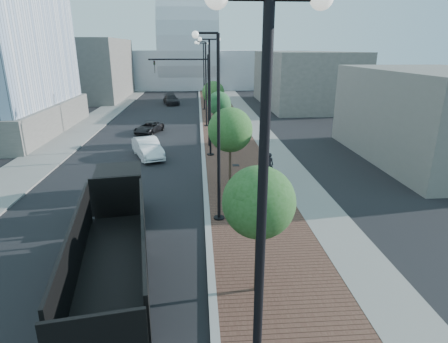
{
  "coord_description": "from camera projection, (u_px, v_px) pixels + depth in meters",
  "views": [
    {
      "loc": [
        -0.38,
        -7.26,
        8.49
      ],
      "look_at": [
        1.0,
        12.0,
        2.0
      ],
      "focal_mm": 29.51,
      "sensor_mm": 36.0,
      "label": 1
    }
  ],
  "objects": [
    {
      "name": "streetlight_3",
      "position": [
        205.0,
        88.0,
        40.39
      ],
      "size": [
        1.44,
        0.56,
        9.21
      ],
      "color": "black",
      "rests_on": "ground"
    },
    {
      "name": "commercial_block_nw",
      "position": [
        83.0,
        69.0,
        63.38
      ],
      "size": [
        14.0,
        20.0,
        10.0
      ],
      "primitive_type": "cube",
      "color": "#625F58",
      "rests_on": "ground"
    },
    {
      "name": "curb",
      "position": [
        201.0,
        117.0,
        47.39
      ],
      "size": [
        0.3,
        140.0,
        0.14
      ],
      "primitive_type": "cube",
      "color": "gray",
      "rests_on": "ground"
    },
    {
      "name": "streetlight_2",
      "position": [
        210.0,
        97.0,
        28.9
      ],
      "size": [
        1.72,
        0.56,
        9.28
      ],
      "color": "black",
      "rests_on": "ground"
    },
    {
      "name": "white_sedan",
      "position": [
        148.0,
        148.0,
        29.88
      ],
      "size": [
        3.26,
        5.09,
        1.59
      ],
      "primitive_type": "imported",
      "rotation": [
        0.0,
        0.0,
        0.36
      ],
      "color": "white",
      "rests_on": "ground"
    },
    {
      "name": "streetlight_1",
      "position": [
        216.0,
        139.0,
        17.7
      ],
      "size": [
        1.44,
        0.56,
        9.21
      ],
      "color": "black",
      "rests_on": "ground"
    },
    {
      "name": "commercial_block_ne",
      "position": [
        303.0,
        79.0,
        56.68
      ],
      "size": [
        12.0,
        22.0,
        8.0
      ],
      "primitive_type": "cube",
      "color": "#5E5B55",
      "rests_on": "ground"
    },
    {
      "name": "sidewalk",
      "position": [
        228.0,
        117.0,
        47.63
      ],
      "size": [
        7.0,
        140.0,
        0.12
      ],
      "primitive_type": "cube",
      "color": "#4C2D23",
      "rests_on": "ground"
    },
    {
      "name": "dark_car_far",
      "position": [
        171.0,
        100.0,
        58.35
      ],
      "size": [
        3.1,
        5.4,
        1.47
      ],
      "primitive_type": "imported",
      "rotation": [
        0.0,
        0.0,
        0.22
      ],
      "color": "black",
      "rests_on": "ground"
    },
    {
      "name": "west_sidewalk",
      "position": [
        98.0,
        118.0,
        46.52
      ],
      "size": [
        4.0,
        140.0,
        0.12
      ],
      "primitive_type": "cube",
      "color": "slate",
      "rests_on": "ground"
    },
    {
      "name": "dump_truck",
      "position": [
        117.0,
        222.0,
        15.98
      ],
      "size": [
        4.22,
        13.5,
        3.09
      ],
      "rotation": [
        0.0,
        0.0,
        0.15
      ],
      "color": "black",
      "rests_on": "ground"
    },
    {
      "name": "utility_cover_2",
      "position": [
        236.0,
        165.0,
        27.68
      ],
      "size": [
        0.5,
        0.5,
        0.02
      ],
      "primitive_type": "cube",
      "color": "black",
      "rests_on": "sidewalk"
    },
    {
      "name": "tree_3",
      "position": [
        214.0,
        92.0,
        45.56
      ],
      "size": [
        2.78,
        2.78,
        4.68
      ],
      "color": "#382619",
      "rests_on": "ground"
    },
    {
      "name": "tree_0",
      "position": [
        260.0,
        202.0,
        12.37
      ],
      "size": [
        2.52,
        2.49,
        4.83
      ],
      "color": "#382619",
      "rests_on": "ground"
    },
    {
      "name": "convention_center",
      "position": [
        190.0,
        59.0,
        87.92
      ],
      "size": [
        50.0,
        30.0,
        50.0
      ],
      "color": "#AEB2B9",
      "rests_on": "ground"
    },
    {
      "name": "utility_cover_1",
      "position": [
        260.0,
        236.0,
        17.28
      ],
      "size": [
        0.5,
        0.5,
        0.02
      ],
      "primitive_type": "cube",
      "color": "black",
      "rests_on": "sidewalk"
    },
    {
      "name": "streetlight_0",
      "position": [
        259.0,
        277.0,
        6.21
      ],
      "size": [
        1.72,
        0.56,
        9.28
      ],
      "color": "black",
      "rests_on": "ground"
    },
    {
      "name": "traffic_mast",
      "position": [
        198.0,
        91.0,
        31.63
      ],
      "size": [
        5.09,
        0.2,
        8.0
      ],
      "color": "black",
      "rests_on": "ground"
    },
    {
      "name": "tree_1",
      "position": [
        231.0,
        130.0,
        22.74
      ],
      "size": [
        2.78,
        2.78,
        5.09
      ],
      "color": "#382619",
      "rests_on": "ground"
    },
    {
      "name": "tree_2",
      "position": [
        219.0,
        103.0,
        34.11
      ],
      "size": [
        2.27,
        2.2,
        4.73
      ],
      "color": "#382619",
      "rests_on": "ground"
    },
    {
      "name": "concrete_strip",
      "position": [
        249.0,
        116.0,
        47.81
      ],
      "size": [
        2.4,
        140.0,
        0.13
      ],
      "primitive_type": "cube",
      "color": "slate",
      "rests_on": "ground"
    },
    {
      "name": "dark_car_mid",
      "position": [
        149.0,
        128.0,
        38.56
      ],
      "size": [
        3.2,
        4.51,
        1.14
      ],
      "primitive_type": "imported",
      "rotation": [
        0.0,
        0.0,
        -0.35
      ],
      "color": "black",
      "rests_on": "ground"
    },
    {
      "name": "commercial_block_e",
      "position": [
        434.0,
        116.0,
        28.61
      ],
      "size": [
        10.0,
        16.0,
        7.0
      ],
      "primitive_type": "cube",
      "color": "#67635C",
      "rests_on": "ground"
    },
    {
      "name": "streetlight_4",
      "position": [
        204.0,
        76.0,
        51.6
      ],
      "size": [
        1.72,
        0.56,
        9.28
      ],
      "color": "black",
      "rests_on": "ground"
    },
    {
      "name": "pedestrian",
      "position": [
        269.0,
        165.0,
        25.44
      ],
      "size": [
        0.66,
        0.47,
        1.69
      ],
      "primitive_type": "imported",
      "rotation": [
        0.0,
        0.0,
        3.03
      ],
      "color": "black",
      "rests_on": "ground"
    }
  ]
}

